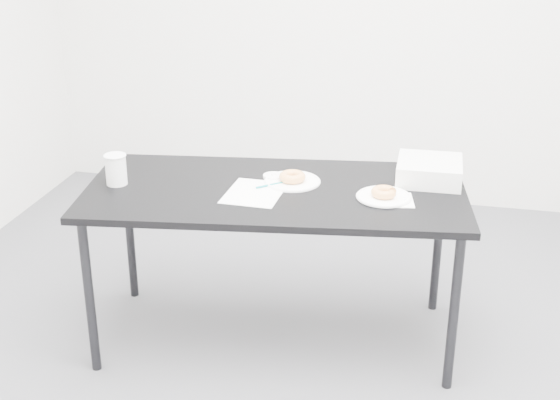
% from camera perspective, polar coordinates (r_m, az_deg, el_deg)
% --- Properties ---
extents(floor, '(4.00, 4.00, 0.00)m').
position_cam_1_polar(floor, '(3.55, 0.42, -11.76)').
color(floor, '#535358').
rests_on(floor, ground).
extents(table, '(1.73, 0.98, 0.75)m').
position_cam_1_polar(table, '(3.40, -0.36, -0.06)').
color(table, black).
rests_on(table, floor).
extents(scorecard, '(0.24, 0.30, 0.00)m').
position_cam_1_polar(scorecard, '(3.33, -1.88, 0.54)').
color(scorecard, white).
rests_on(scorecard, table).
extents(logo_patch, '(0.05, 0.05, 0.00)m').
position_cam_1_polar(logo_patch, '(3.41, -0.37, 1.11)').
color(logo_patch, green).
rests_on(logo_patch, scorecard).
extents(pen, '(0.11, 0.10, 0.01)m').
position_cam_1_polar(pen, '(3.40, -0.72, 1.11)').
color(pen, '#0B7B82').
rests_on(pen, scorecard).
extents(napkin, '(0.19, 0.19, 0.00)m').
position_cam_1_polar(napkin, '(3.29, 8.30, 0.00)').
color(napkin, white).
rests_on(napkin, table).
extents(plate_near, '(0.23, 0.23, 0.01)m').
position_cam_1_polar(plate_near, '(3.30, 7.60, 0.23)').
color(plate_near, white).
rests_on(plate_near, napkin).
extents(donut_near, '(0.11, 0.11, 0.04)m').
position_cam_1_polar(donut_near, '(3.30, 7.62, 0.57)').
color(donut_near, '#DE8A46').
rests_on(donut_near, plate_near).
extents(plate_far, '(0.25, 0.25, 0.01)m').
position_cam_1_polar(plate_far, '(3.44, 0.91, 1.36)').
color(plate_far, white).
rests_on(plate_far, table).
extents(donut_far, '(0.13, 0.13, 0.04)m').
position_cam_1_polar(donut_far, '(3.44, 0.91, 1.72)').
color(donut_far, '#DE8A46').
rests_on(donut_far, plate_far).
extents(coffee_cup, '(0.09, 0.09, 0.14)m').
position_cam_1_polar(coffee_cup, '(3.48, -11.91, 2.20)').
color(coffee_cup, white).
rests_on(coffee_cup, table).
extents(cup_lid, '(0.09, 0.09, 0.01)m').
position_cam_1_polar(cup_lid, '(3.50, -0.49, 1.75)').
color(cup_lid, white).
rests_on(cup_lid, table).
extents(bakery_box, '(0.28, 0.28, 0.09)m').
position_cam_1_polar(bakery_box, '(3.51, 10.87, 2.13)').
color(bakery_box, silver).
rests_on(bakery_box, table).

